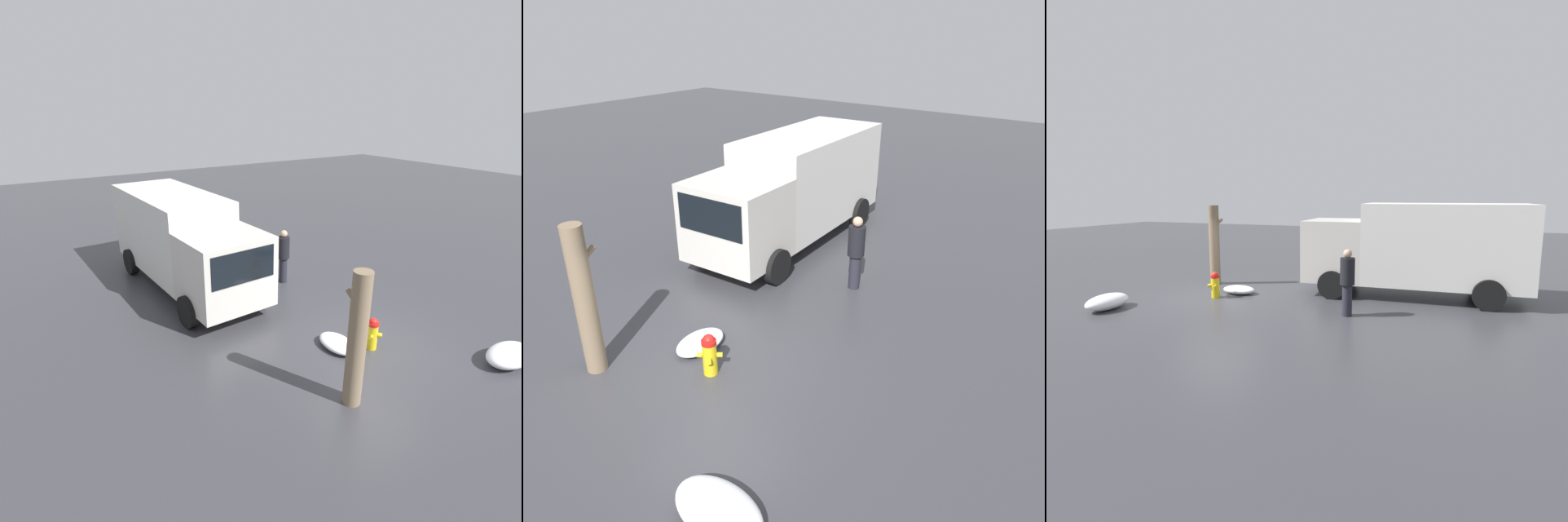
{
  "view_description": "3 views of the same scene",
  "coord_description": "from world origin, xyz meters",
  "views": [
    {
      "loc": [
        -5.89,
        6.94,
        5.7
      ],
      "look_at": [
        3.57,
        1.0,
        1.36
      ],
      "focal_mm": 28.0,
      "sensor_mm": 36.0,
      "label": 1
    },
    {
      "loc": [
        -5.26,
        -5.65,
        5.97
      ],
      "look_at": [
        2.94,
        0.51,
        1.02
      ],
      "focal_mm": 35.0,
      "sensor_mm": 36.0,
      "label": 2
    },
    {
      "loc": [
        7.27,
        -10.85,
        3.24
      ],
      "look_at": [
        2.72,
        1.13,
        1.17
      ],
      "focal_mm": 28.0,
      "sensor_mm": 36.0,
      "label": 3
    }
  ],
  "objects": [
    {
      "name": "snow_pile_by_hydrant",
      "position": [
        0.44,
        0.72,
        0.14
      ],
      "size": [
        1.11,
        0.69,
        0.27
      ],
      "color": "white",
      "rests_on": "ground_plane"
    },
    {
      "name": "snow_pile_curbside",
      "position": [
        -2.16,
        -2.26,
        0.22
      ],
      "size": [
        0.81,
        1.37,
        0.44
      ],
      "color": "white",
      "rests_on": "ground_plane"
    },
    {
      "name": "pedestrian",
      "position": [
        4.48,
        -0.46,
        1.0
      ],
      "size": [
        0.4,
        0.4,
        1.83
      ],
      "rotation": [
        0.0,
        0.0,
        1.31
      ],
      "color": "#23232D",
      "rests_on": "ground_plane"
    },
    {
      "name": "ground_plane",
      "position": [
        0.0,
        0.0,
        0.0
      ],
      "size": [
        60.0,
        60.0,
        0.0
      ],
      "primitive_type": "plane",
      "color": "#38383D"
    },
    {
      "name": "fire_hydrant",
      "position": [
        -0.0,
        -0.0,
        0.43
      ],
      "size": [
        0.4,
        0.43,
        0.84
      ],
      "rotation": [
        0.0,
        0.0,
        3.8
      ],
      "color": "yellow",
      "rests_on": "ground_plane"
    },
    {
      "name": "delivery_truck",
      "position": [
        5.99,
        2.45,
        1.63
      ],
      "size": [
        7.0,
        2.83,
        2.99
      ],
      "rotation": [
        0.0,
        0.0,
        1.63
      ],
      "color": "beige",
      "rests_on": "ground_plane"
    },
    {
      "name": "tree_trunk",
      "position": [
        -1.18,
        1.8,
        1.46
      ],
      "size": [
        0.57,
        0.38,
        2.89
      ],
      "color": "#7F6B51",
      "rests_on": "ground_plane"
    }
  ]
}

